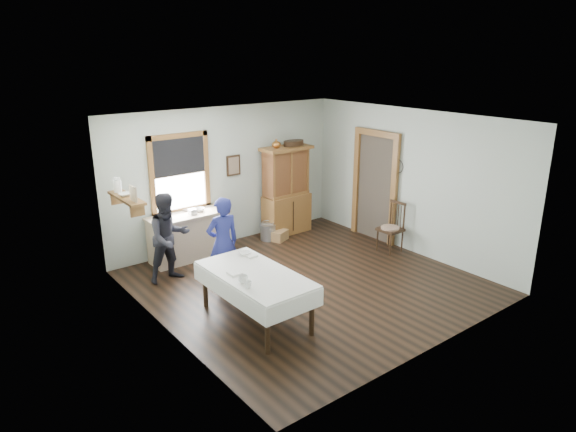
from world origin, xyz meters
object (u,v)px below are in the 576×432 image
at_px(spindle_chair, 390,227).
at_px(pail, 268,232).
at_px(wicker_basket, 279,235).
at_px(dining_table, 256,297).
at_px(figure_dark, 169,241).
at_px(woman_blue, 223,246).
at_px(china_hutch, 287,190).
at_px(work_counter, 189,236).

distance_m(spindle_chair, pail, 2.46).
bearing_deg(wicker_basket, pail, 133.82).
bearing_deg(dining_table, spindle_chair, 9.92).
distance_m(spindle_chair, figure_dark, 4.13).
bearing_deg(woman_blue, china_hutch, -144.20).
xyz_separation_m(dining_table, spindle_chair, (3.53, 0.62, 0.12)).
relative_size(china_hutch, spindle_chair, 1.88).
height_order(china_hutch, pail, china_hutch).
bearing_deg(pail, china_hutch, 12.89).
height_order(spindle_chair, pail, spindle_chair).
xyz_separation_m(work_counter, dining_table, (-0.34, -2.66, -0.06)).
bearing_deg(spindle_chair, pail, 126.52).
xyz_separation_m(wicker_basket, figure_dark, (-2.57, -0.39, 0.60)).
xyz_separation_m(spindle_chair, woman_blue, (-3.32, 0.61, 0.22)).
bearing_deg(figure_dark, china_hutch, 12.24).
distance_m(dining_table, figure_dark, 2.05).
relative_size(dining_table, woman_blue, 1.30).
xyz_separation_m(spindle_chair, wicker_basket, (-1.32, 1.77, -0.38)).
distance_m(pail, figure_dark, 2.53).
relative_size(work_counter, spindle_chair, 1.54).
bearing_deg(work_counter, wicker_basket, -9.12).
relative_size(work_counter, pail, 4.57).
distance_m(work_counter, figure_dark, 1.00).
distance_m(china_hutch, woman_blue, 2.84).
xyz_separation_m(china_hutch, dining_table, (-2.63, -2.69, -0.55)).
distance_m(pail, woman_blue, 2.33).
bearing_deg(pail, spindle_chair, -52.55).
bearing_deg(figure_dark, woman_blue, -54.42).
relative_size(pail, wicker_basket, 0.95).
bearing_deg(china_hutch, dining_table, -135.39).
distance_m(china_hutch, dining_table, 3.80).
bearing_deg(figure_dark, dining_table, -80.81).
xyz_separation_m(dining_table, figure_dark, (-0.36, 1.99, 0.33)).
xyz_separation_m(china_hutch, spindle_chair, (0.90, -2.07, -0.43)).
height_order(woman_blue, figure_dark, woman_blue).
distance_m(china_hutch, pail, 0.96).
xyz_separation_m(china_hutch, figure_dark, (-2.99, -0.70, -0.22)).
xyz_separation_m(dining_table, woman_blue, (0.21, 1.22, 0.34)).
bearing_deg(dining_table, pail, 51.33).
bearing_deg(woman_blue, spindle_chair, 174.20).
bearing_deg(pail, dining_table, -128.67).
relative_size(china_hutch, wicker_basket, 5.26).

